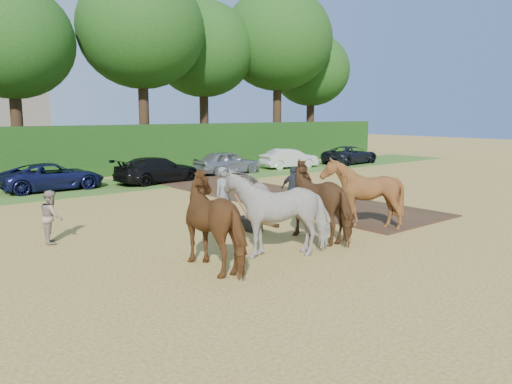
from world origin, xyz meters
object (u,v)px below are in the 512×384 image
(church, at_px, (16,28))
(spectator_near, at_px, (52,217))
(parked_cars, at_px, (151,169))
(plough_team, at_px, (300,205))
(spectator_far, at_px, (293,189))

(church, bearing_deg, spectator_near, -104.27)
(spectator_near, height_order, parked_cars, spectator_near)
(spectator_near, height_order, church, church)
(plough_team, bearing_deg, spectator_near, 138.70)
(plough_team, bearing_deg, church, 82.24)
(spectator_near, distance_m, parked_cars, 12.96)
(spectator_near, distance_m, church, 53.98)
(plough_team, bearing_deg, parked_cars, 78.11)
(spectator_far, bearing_deg, plough_team, 120.28)
(spectator_far, height_order, plough_team, plough_team)
(parked_cars, relative_size, church, 1.35)
(spectator_far, relative_size, plough_team, 0.23)
(spectator_far, height_order, parked_cars, spectator_far)
(spectator_near, relative_size, spectator_far, 0.88)
(church, bearing_deg, spectator_far, -94.81)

